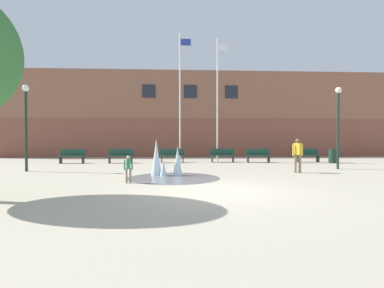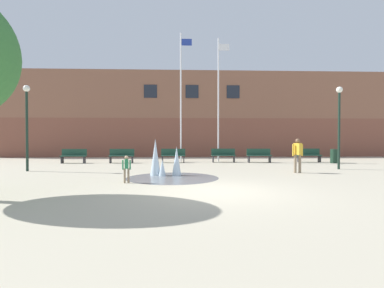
% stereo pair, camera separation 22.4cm
% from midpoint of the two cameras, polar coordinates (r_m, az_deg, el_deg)
% --- Properties ---
extents(ground_plane, '(100.00, 100.00, 0.00)m').
position_cam_midpoint_polar(ground_plane, '(9.20, 5.16, -8.95)').
color(ground_plane, '#BCB299').
extents(library_building, '(36.00, 6.05, 7.39)m').
position_cam_midpoint_polar(library_building, '(28.47, -0.03, 5.31)').
color(library_building, brown).
rests_on(library_building, ground).
extents(splash_fountain, '(3.76, 3.76, 1.58)m').
position_cam_midpoint_polar(splash_fountain, '(12.81, -4.72, -3.51)').
color(splash_fountain, gray).
rests_on(splash_fountain, ground).
extents(park_bench_far_left, '(1.60, 0.44, 0.91)m').
position_cam_midpoint_polar(park_bench_far_left, '(20.66, -21.33, -2.10)').
color(park_bench_far_left, '#28282D').
rests_on(park_bench_far_left, ground).
extents(park_bench_left_of_flagpoles, '(1.60, 0.44, 0.91)m').
position_cam_midpoint_polar(park_bench_left_of_flagpoles, '(19.90, -12.94, -2.17)').
color(park_bench_left_of_flagpoles, '#28282D').
rests_on(park_bench_left_of_flagpoles, ground).
extents(park_bench_center, '(1.60, 0.44, 0.91)m').
position_cam_midpoint_polar(park_bench_center, '(19.75, -3.28, -2.17)').
color(park_bench_center, '#28282D').
rests_on(park_bench_center, ground).
extents(park_bench_under_right_flagpole, '(1.60, 0.44, 0.91)m').
position_cam_midpoint_polar(park_bench_under_right_flagpole, '(20.06, 6.32, -2.12)').
color(park_bench_under_right_flagpole, '#28282D').
rests_on(park_bench_under_right_flagpole, ground).
extents(park_bench_near_trashcan, '(1.60, 0.44, 0.91)m').
position_cam_midpoint_polar(park_bench_near_trashcan, '(20.35, 12.95, -2.10)').
color(park_bench_near_trashcan, '#28282D').
rests_on(park_bench_near_trashcan, ground).
extents(park_bench_far_right, '(1.60, 0.44, 0.91)m').
position_cam_midpoint_polar(park_bench_far_right, '(21.59, 21.62, -1.96)').
color(park_bench_far_right, '#28282D').
rests_on(park_bench_far_right, ground).
extents(child_in_fountain, '(0.31, 0.23, 0.99)m').
position_cam_midpoint_polar(child_in_fountain, '(10.96, -11.80, -4.29)').
color(child_in_fountain, '#89755B').
rests_on(child_in_fountain, ground).
extents(adult_watching, '(0.50, 0.39, 1.59)m').
position_cam_midpoint_polar(adult_watching, '(14.72, 19.88, -1.58)').
color(adult_watching, '#89755B').
rests_on(adult_watching, ground).
extents(flagpole_left, '(0.80, 0.10, 8.76)m').
position_cam_midpoint_polar(flagpole_left, '(20.64, -1.76, 9.53)').
color(flagpole_left, silver).
rests_on(flagpole_left, ground).
extents(flagpole_right, '(0.80, 0.10, 8.45)m').
position_cam_midpoint_polar(flagpole_right, '(20.81, 5.43, 9.02)').
color(flagpole_right, silver).
rests_on(flagpole_right, ground).
extents(lamp_post_left_lane, '(0.32, 0.32, 4.18)m').
position_cam_midpoint_polar(lamp_post_left_lane, '(16.57, -28.61, 4.77)').
color(lamp_post_left_lane, '#192D23').
rests_on(lamp_post_left_lane, ground).
extents(lamp_post_right_lane, '(0.32, 0.32, 4.27)m').
position_cam_midpoint_polar(lamp_post_right_lane, '(17.32, 26.56, 4.79)').
color(lamp_post_right_lane, '#192D23').
rests_on(lamp_post_right_lane, ground).
extents(trash_can, '(0.56, 0.56, 0.90)m').
position_cam_midpoint_polar(trash_can, '(21.53, 25.83, -2.08)').
color(trash_can, '#193323').
rests_on(trash_can, ground).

